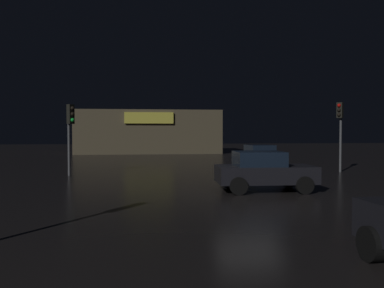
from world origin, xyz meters
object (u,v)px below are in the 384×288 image
(store_building, at_px, (149,132))
(traffic_signal_opposite, at_px, (70,124))
(traffic_signal_cross_left, at_px, (340,121))
(car_crossing, at_px, (260,156))
(car_near, at_px, (264,171))

(store_building, xyz_separation_m, traffic_signal_opposite, (-4.46, -22.96, 0.45))
(store_building, bearing_deg, traffic_signal_opposite, -100.98)
(traffic_signal_cross_left, distance_m, car_crossing, 5.59)
(traffic_signal_cross_left, relative_size, car_crossing, 1.01)
(traffic_signal_cross_left, bearing_deg, car_near, -134.73)
(car_crossing, bearing_deg, car_near, -105.87)
(store_building, height_order, traffic_signal_cross_left, store_building)
(store_building, height_order, car_crossing, store_building)
(traffic_signal_opposite, height_order, traffic_signal_cross_left, traffic_signal_cross_left)
(traffic_signal_cross_left, distance_m, car_near, 9.55)
(traffic_signal_cross_left, bearing_deg, traffic_signal_opposite, 179.98)
(store_building, relative_size, car_crossing, 3.80)
(traffic_signal_opposite, xyz_separation_m, traffic_signal_cross_left, (15.13, -0.01, 0.19))
(traffic_signal_opposite, xyz_separation_m, car_crossing, (11.49, 3.63, -1.99))
(store_building, height_order, traffic_signal_opposite, store_building)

